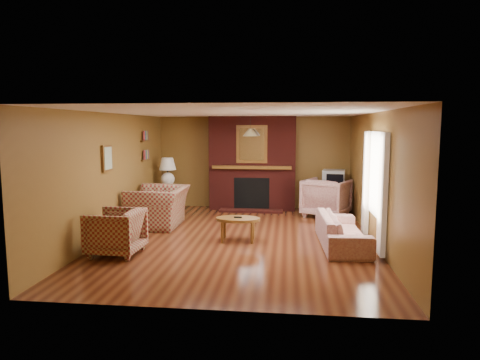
# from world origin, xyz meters

# --- Properties ---
(floor) EXTENTS (6.50, 6.50, 0.00)m
(floor) POSITION_xyz_m (0.00, 0.00, 0.00)
(floor) COLOR #481E0F
(floor) RESTS_ON ground
(ceiling) EXTENTS (6.50, 6.50, 0.00)m
(ceiling) POSITION_xyz_m (0.00, 0.00, 2.40)
(ceiling) COLOR white
(ceiling) RESTS_ON wall_back
(wall_back) EXTENTS (6.50, 0.00, 6.50)m
(wall_back) POSITION_xyz_m (0.00, 3.25, 1.20)
(wall_back) COLOR olive
(wall_back) RESTS_ON floor
(wall_front) EXTENTS (6.50, 0.00, 6.50)m
(wall_front) POSITION_xyz_m (0.00, -3.25, 1.20)
(wall_front) COLOR olive
(wall_front) RESTS_ON floor
(wall_left) EXTENTS (0.00, 6.50, 6.50)m
(wall_left) POSITION_xyz_m (-2.50, 0.00, 1.20)
(wall_left) COLOR olive
(wall_left) RESTS_ON floor
(wall_right) EXTENTS (0.00, 6.50, 6.50)m
(wall_right) POSITION_xyz_m (2.50, 0.00, 1.20)
(wall_right) COLOR olive
(wall_right) RESTS_ON floor
(fireplace) EXTENTS (2.20, 0.82, 2.40)m
(fireplace) POSITION_xyz_m (0.00, 2.98, 1.18)
(fireplace) COLOR #491310
(fireplace) RESTS_ON floor
(window_right) EXTENTS (0.10, 1.85, 2.00)m
(window_right) POSITION_xyz_m (2.45, -0.20, 1.13)
(window_right) COLOR beige
(window_right) RESTS_ON wall_right
(bookshelf) EXTENTS (0.09, 0.55, 0.71)m
(bookshelf) POSITION_xyz_m (-2.44, 1.90, 1.67)
(bookshelf) COLOR brown
(bookshelf) RESTS_ON wall_left
(botanical_print) EXTENTS (0.05, 0.40, 0.50)m
(botanical_print) POSITION_xyz_m (-2.47, -0.30, 1.55)
(botanical_print) COLOR brown
(botanical_print) RESTS_ON wall_left
(pendant_light) EXTENTS (0.36, 0.36, 0.48)m
(pendant_light) POSITION_xyz_m (0.00, 2.30, 2.00)
(pendant_light) COLOR black
(pendant_light) RESTS_ON ceiling
(plaid_loveseat) EXTENTS (1.14, 1.31, 0.85)m
(plaid_loveseat) POSITION_xyz_m (-1.85, 0.83, 0.42)
(plaid_loveseat) COLOR maroon
(plaid_loveseat) RESTS_ON floor
(plaid_armchair) EXTENTS (0.87, 0.85, 0.77)m
(plaid_armchair) POSITION_xyz_m (-1.95, -1.25, 0.38)
(plaid_armchair) COLOR maroon
(plaid_armchair) RESTS_ON floor
(floral_sofa) EXTENTS (0.84, 1.96, 0.56)m
(floral_sofa) POSITION_xyz_m (1.90, -0.28, 0.28)
(floral_sofa) COLOR beige
(floral_sofa) RESTS_ON floor
(floral_armchair) EXTENTS (1.31, 1.32, 0.91)m
(floral_armchair) POSITION_xyz_m (1.84, 2.27, 0.45)
(floral_armchair) COLOR beige
(floral_armchair) RESTS_ON floor
(coffee_table) EXTENTS (0.83, 0.51, 0.46)m
(coffee_table) POSITION_xyz_m (-0.01, -0.18, 0.38)
(coffee_table) COLOR brown
(coffee_table) RESTS_ON floor
(side_table) EXTENTS (0.53, 0.53, 0.65)m
(side_table) POSITION_xyz_m (-2.10, 2.45, 0.33)
(side_table) COLOR brown
(side_table) RESTS_ON floor
(table_lamp) EXTENTS (0.43, 0.43, 0.71)m
(table_lamp) POSITION_xyz_m (-2.10, 2.45, 1.05)
(table_lamp) COLOR white
(table_lamp) RESTS_ON side_table
(tv_stand) EXTENTS (0.57, 0.53, 0.58)m
(tv_stand) POSITION_xyz_m (2.05, 2.80, 0.29)
(tv_stand) COLOR black
(tv_stand) RESTS_ON floor
(crt_tv) EXTENTS (0.60, 0.60, 0.49)m
(crt_tv) POSITION_xyz_m (2.05, 2.79, 0.82)
(crt_tv) COLOR #B1B4B9
(crt_tv) RESTS_ON tv_stand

